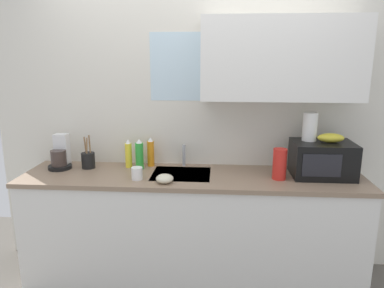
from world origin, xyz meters
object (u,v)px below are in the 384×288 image
at_px(mug_white, 137,173).
at_px(utensil_crock, 88,160).
at_px(dish_soap_bottle_yellow, 129,154).
at_px(small_bowl, 165,179).
at_px(paper_towel_roll, 310,127).
at_px(cereal_canister, 280,164).
at_px(dish_soap_bottle_green, 139,155).
at_px(microwave, 322,159).
at_px(coffee_maker, 61,156).
at_px(banana_bunch, 331,138).
at_px(dish_soap_bottle_orange, 151,152).

relative_size(mug_white, utensil_crock, 0.34).
bearing_deg(dish_soap_bottle_yellow, small_bowl, -45.68).
bearing_deg(paper_towel_roll, cereal_canister, -147.99).
height_order(paper_towel_roll, dish_soap_bottle_green, paper_towel_roll).
xyz_separation_m(microwave, paper_towel_roll, (-0.10, 0.05, 0.24)).
relative_size(microwave, dish_soap_bottle_green, 1.83).
xyz_separation_m(microwave, dish_soap_bottle_yellow, (-1.55, 0.12, -0.02)).
bearing_deg(coffee_maker, dish_soap_bottle_green, 2.81).
relative_size(dish_soap_bottle_green, utensil_crock, 0.91).
bearing_deg(paper_towel_roll, banana_bunch, -18.43).
xyz_separation_m(paper_towel_roll, utensil_crock, (-1.78, 0.02, -0.31)).
bearing_deg(dish_soap_bottle_orange, small_bowl, -66.72).
relative_size(dish_soap_bottle_yellow, small_bowl, 1.85).
relative_size(banana_bunch, dish_soap_bottle_green, 0.80).
relative_size(paper_towel_roll, dish_soap_bottle_orange, 0.88).
xyz_separation_m(utensil_crock, small_bowl, (0.69, -0.32, -0.04)).
height_order(paper_towel_roll, utensil_crock, paper_towel_roll).
bearing_deg(dish_soap_bottle_green, microwave, -3.63).
distance_m(dish_soap_bottle_orange, cereal_canister, 1.07).
relative_size(dish_soap_bottle_orange, small_bowl, 1.92).
bearing_deg(banana_bunch, mug_white, -172.61).
height_order(cereal_canister, small_bowl, cereal_canister).
height_order(dish_soap_bottle_orange, cereal_canister, dish_soap_bottle_orange).
relative_size(dish_soap_bottle_orange, utensil_crock, 0.90).
relative_size(mug_white, small_bowl, 0.73).
distance_m(paper_towel_roll, cereal_canister, 0.39).
height_order(coffee_maker, utensil_crock, coffee_maker).
xyz_separation_m(dish_soap_bottle_green, small_bowl, (0.26, -0.34, -0.09)).
xyz_separation_m(coffee_maker, mug_white, (0.70, -0.25, -0.06)).
bearing_deg(paper_towel_roll, microwave, -27.38).
height_order(paper_towel_roll, small_bowl, paper_towel_roll).
height_order(dish_soap_bottle_green, mug_white, dish_soap_bottle_green).
distance_m(microwave, small_bowl, 1.22).
height_order(cereal_canister, mug_white, cereal_canister).
relative_size(paper_towel_roll, mug_white, 2.32).
height_order(paper_towel_roll, cereal_canister, paper_towel_roll).
distance_m(dish_soap_bottle_yellow, cereal_canister, 1.23).
bearing_deg(banana_bunch, paper_towel_roll, 161.57).
relative_size(dish_soap_bottle_green, small_bowl, 1.93).
distance_m(microwave, dish_soap_bottle_orange, 1.38).
xyz_separation_m(banana_bunch, cereal_canister, (-0.39, -0.10, -0.19)).
relative_size(coffee_maker, utensil_crock, 1.01).
xyz_separation_m(coffee_maker, small_bowl, (0.92, -0.31, -0.07)).
distance_m(mug_white, small_bowl, 0.23).
relative_size(coffee_maker, dish_soap_bottle_green, 1.11).
bearing_deg(utensil_crock, small_bowl, -24.87).
relative_size(cereal_canister, small_bowl, 1.82).
xyz_separation_m(microwave, banana_bunch, (0.05, 0.00, 0.17)).
distance_m(paper_towel_roll, dish_soap_bottle_orange, 1.31).
relative_size(paper_towel_roll, dish_soap_bottle_yellow, 0.92).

